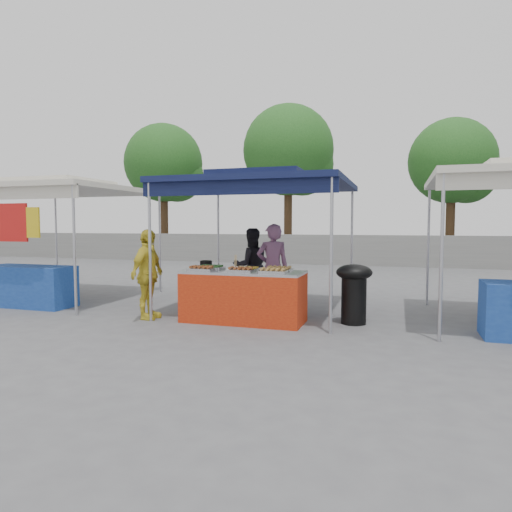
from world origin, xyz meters
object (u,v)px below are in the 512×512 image
(cooking_pot, at_px, (206,264))
(vendor_woman, at_px, (273,268))
(wok_burner, at_px, (354,288))
(helper_man, at_px, (251,266))
(customer_person, at_px, (147,274))
(vendor_table, at_px, (243,296))

(cooking_pot, height_order, vendor_woman, vendor_woman)
(cooking_pot, relative_size, wok_burner, 0.22)
(helper_man, bearing_deg, customer_person, 26.74)
(helper_man, bearing_deg, vendor_woman, 101.40)
(vendor_woman, bearing_deg, wok_burner, 134.67)
(vendor_woman, bearing_deg, helper_man, -70.41)
(vendor_woman, relative_size, helper_man, 1.06)
(vendor_table, distance_m, helper_man, 1.79)
(vendor_table, height_order, helper_man, helper_man)
(cooking_pot, height_order, helper_man, helper_man)
(wok_burner, distance_m, helper_man, 2.55)
(cooking_pot, bearing_deg, vendor_table, -21.99)
(customer_person, bearing_deg, wok_burner, -78.62)
(vendor_table, relative_size, helper_man, 1.30)
(vendor_woman, height_order, customer_person, vendor_woman)
(wok_burner, relative_size, helper_man, 0.64)
(wok_burner, distance_m, customer_person, 3.46)
(helper_man, distance_m, customer_person, 2.32)
(cooking_pot, bearing_deg, wok_burner, 1.71)
(vendor_table, xyz_separation_m, wok_burner, (1.76, 0.40, 0.15))
(vendor_woman, xyz_separation_m, customer_person, (-1.86, -1.28, -0.04))
(cooking_pot, relative_size, helper_man, 0.14)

